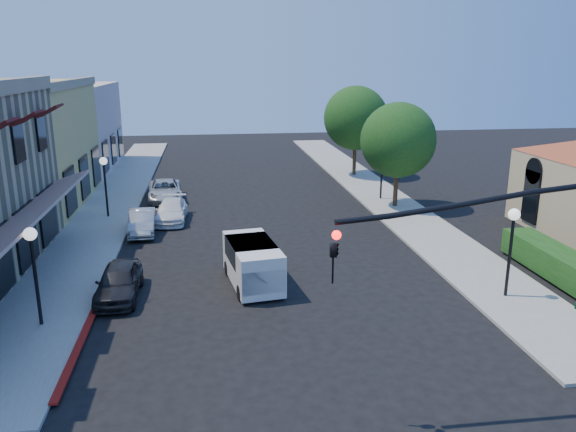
{
  "coord_description": "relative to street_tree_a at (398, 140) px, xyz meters",
  "views": [
    {
      "loc": [
        -2.63,
        -10.57,
        8.82
      ],
      "look_at": [
        0.58,
        11.66,
        2.6
      ],
      "focal_mm": 35.0,
      "sensor_mm": 36.0,
      "label": 1
    }
  ],
  "objects": [
    {
      "name": "sidewalk_left",
      "position": [
        -17.55,
        5.0,
        -4.13
      ],
      "size": [
        3.5,
        50.0,
        0.12
      ],
      "primitive_type": "cube",
      "color": "gray",
      "rests_on": "ground"
    },
    {
      "name": "sidewalk_right",
      "position": [
        -0.05,
        5.0,
        -4.13
      ],
      "size": [
        3.5,
        50.0,
        0.12
      ],
      "primitive_type": "cube",
      "color": "gray",
      "rests_on": "ground"
    },
    {
      "name": "curb_red_strip",
      "position": [
        -15.7,
        -14.0,
        -4.19
      ],
      "size": [
        0.25,
        10.0,
        0.06
      ],
      "primitive_type": "cube",
      "color": "maroon",
      "rests_on": "ground"
    },
    {
      "name": "pink_stucco_building",
      "position": [
        -24.3,
        16.0,
        -0.69
      ],
      "size": [
        10.0,
        12.0,
        7.0
      ],
      "primitive_type": "cube",
      "color": "#C89E97",
      "rests_on": "ground"
    },
    {
      "name": "hedge",
      "position": [
        2.9,
        -13.0,
        -4.19
      ],
      "size": [
        1.4,
        8.0,
        1.1
      ],
      "primitive_type": "cube",
      "color": "#164212",
      "rests_on": "ground"
    },
    {
      "name": "street_tree_a",
      "position": [
        0.0,
        0.0,
        0.0
      ],
      "size": [
        4.56,
        4.56,
        6.48
      ],
      "color": "#332114",
      "rests_on": "ground"
    },
    {
      "name": "street_tree_b",
      "position": [
        0.0,
        10.0,
        0.35
      ],
      "size": [
        4.94,
        4.94,
        7.02
      ],
      "color": "#332114",
      "rests_on": "ground"
    },
    {
      "name": "signal_mast_arm",
      "position": [
        -2.94,
        -20.5,
        -0.11
      ],
      "size": [
        8.01,
        0.39,
        6.0
      ],
      "color": "black",
      "rests_on": "ground"
    },
    {
      "name": "lamppost_left_near",
      "position": [
        -17.3,
        -14.0,
        -1.46
      ],
      "size": [
        0.44,
        0.44,
        3.57
      ],
      "color": "black",
      "rests_on": "ground"
    },
    {
      "name": "lamppost_left_far",
      "position": [
        -17.3,
        0.0,
        -1.46
      ],
      "size": [
        0.44,
        0.44,
        3.57
      ],
      "color": "black",
      "rests_on": "ground"
    },
    {
      "name": "lamppost_right_near",
      "position": [
        -0.3,
        -14.0,
        -1.46
      ],
      "size": [
        0.44,
        0.44,
        3.57
      ],
      "color": "black",
      "rests_on": "ground"
    },
    {
      "name": "lamppost_right_far",
      "position": [
        -0.3,
        2.0,
        -1.46
      ],
      "size": [
        0.44,
        0.44,
        3.57
      ],
      "color": "black",
      "rests_on": "ground"
    },
    {
      "name": "white_van",
      "position": [
        -9.79,
        -11.3,
        -3.17
      ],
      "size": [
        2.27,
        4.22,
        1.78
      ],
      "color": "silver",
      "rests_on": "ground"
    },
    {
      "name": "parked_car_a",
      "position": [
        -15.0,
        -11.79,
        -3.54
      ],
      "size": [
        1.6,
        3.85,
        1.3
      ],
      "primitive_type": "imported",
      "rotation": [
        0.0,
        0.0,
        -0.02
      ],
      "color": "black",
      "rests_on": "ground"
    },
    {
      "name": "parked_car_b",
      "position": [
        -15.0,
        -3.34,
        -3.58
      ],
      "size": [
        1.51,
        3.81,
        1.23
      ],
      "primitive_type": "imported",
      "rotation": [
        0.0,
        0.0,
        0.05
      ],
      "color": "#A8ABAE",
      "rests_on": "ground"
    },
    {
      "name": "parked_car_c",
      "position": [
        -13.6,
        -1.16,
        -3.6
      ],
      "size": [
        1.84,
        4.14,
        1.18
      ],
      "primitive_type": "imported",
      "rotation": [
        0.0,
        0.0,
        -0.05
      ],
      "color": "white",
      "rests_on": "ground"
    },
    {
      "name": "parked_car_d",
      "position": [
        -14.28,
        4.0,
        -3.55
      ],
      "size": [
        2.5,
        4.8,
        1.29
      ],
      "primitive_type": "imported",
      "rotation": [
        0.0,
        0.0,
        0.08
      ],
      "color": "#BBBDC1",
      "rests_on": "ground"
    }
  ]
}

